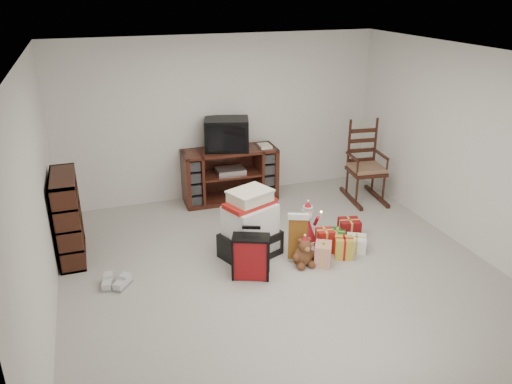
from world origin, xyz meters
The scene contains 13 objects.
room centered at (0.00, 0.00, 1.25)m, with size 5.01×5.01×2.51m.
tv_stand centered at (0.04, 2.21, 0.42)m, with size 1.46×0.55×0.83m.
bookshelf centered at (-2.32, 1.14, 0.52)m, with size 0.29×0.88×1.08m.
rocking_chair centered at (2.05, 1.60, 0.44)m, with size 0.62×0.91×1.30m.
gift_pile centered at (-0.21, 0.44, 0.38)m, with size 0.83×0.72×0.86m.
red_suitcase centered at (-0.36, -0.04, 0.27)m, with size 0.45×0.35×0.62m.
stocking centered at (0.30, 0.14, 0.32)m, with size 0.29×0.13×0.63m, color #0B6719, non-canonical shape.
teddy_bear centered at (0.33, 0.01, 0.16)m, with size 0.24×0.22×0.36m.
santa_figurine centered at (0.60, 0.53, 0.23)m, with size 0.29×0.27×0.59m.
mrs_claus_figurine centered at (-0.27, 0.77, 0.24)m, with size 0.31×0.29×0.63m.
sneaker_pair centered at (-1.88, 0.27, 0.05)m, with size 0.37×0.28×0.09m.
gift_cluster centered at (0.91, 0.20, 0.12)m, with size 0.69×0.97×0.24m.
crt_television centered at (0.01, 2.23, 1.07)m, with size 0.76×0.63×0.48m.
Camera 1 is at (-1.92, -4.78, 3.18)m, focal length 35.00 mm.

